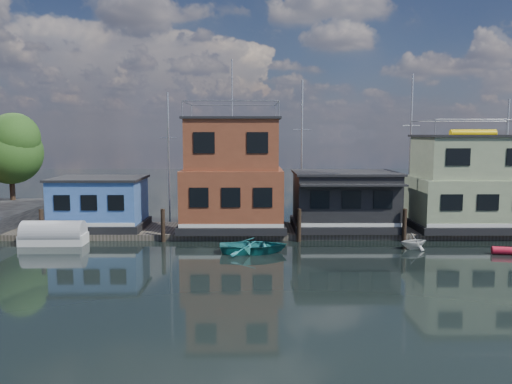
{
  "coord_description": "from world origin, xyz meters",
  "views": [
    {
      "loc": [
        -7.1,
        -23.29,
        7.08
      ],
      "look_at": [
        -6.83,
        12.0,
        3.0
      ],
      "focal_mm": 35.0,
      "sensor_mm": 36.0,
      "label": 1
    }
  ],
  "objects_px": {
    "tarp_runabout": "(54,235)",
    "dinghy_teal": "(254,246)",
    "houseboat_dark": "(344,200)",
    "houseboat_green": "(470,184)",
    "dinghy_white": "(413,241)",
    "houseboat_blue": "(100,203)",
    "houseboat_red": "(233,177)"
  },
  "relations": [
    {
      "from": "dinghy_teal",
      "to": "dinghy_white",
      "type": "distance_m",
      "value": 10.0
    },
    {
      "from": "houseboat_green",
      "to": "dinghy_white",
      "type": "distance_m",
      "value": 8.05
    },
    {
      "from": "houseboat_red",
      "to": "houseboat_blue",
      "type": "bearing_deg",
      "value": -180.0
    },
    {
      "from": "houseboat_blue",
      "to": "houseboat_green",
      "type": "relative_size",
      "value": 0.76
    },
    {
      "from": "houseboat_green",
      "to": "dinghy_white",
      "type": "xyz_separation_m",
      "value": [
        -5.57,
        -4.95,
        -3.05
      ]
    },
    {
      "from": "houseboat_green",
      "to": "dinghy_teal",
      "type": "bearing_deg",
      "value": -159.04
    },
    {
      "from": "houseboat_green",
      "to": "houseboat_red",
      "type": "bearing_deg",
      "value": -180.0
    },
    {
      "from": "houseboat_blue",
      "to": "dinghy_teal",
      "type": "xyz_separation_m",
      "value": [
        10.98,
        -5.95,
        -1.78
      ]
    },
    {
      "from": "houseboat_blue",
      "to": "houseboat_dark",
      "type": "relative_size",
      "value": 0.86
    },
    {
      "from": "houseboat_green",
      "to": "dinghy_white",
      "type": "height_order",
      "value": "houseboat_green"
    },
    {
      "from": "dinghy_teal",
      "to": "houseboat_red",
      "type": "bearing_deg",
      "value": 10.4
    },
    {
      "from": "tarp_runabout",
      "to": "dinghy_teal",
      "type": "bearing_deg",
      "value": -11.61
    },
    {
      "from": "houseboat_red",
      "to": "houseboat_dark",
      "type": "bearing_deg",
      "value": -0.14
    },
    {
      "from": "houseboat_blue",
      "to": "tarp_runabout",
      "type": "height_order",
      "value": "houseboat_blue"
    },
    {
      "from": "houseboat_red",
      "to": "houseboat_green",
      "type": "xyz_separation_m",
      "value": [
        17.0,
        0.0,
        -0.55
      ]
    },
    {
      "from": "dinghy_teal",
      "to": "tarp_runabout",
      "type": "bearing_deg",
      "value": 75.77
    },
    {
      "from": "dinghy_teal",
      "to": "tarp_runabout",
      "type": "height_order",
      "value": "tarp_runabout"
    },
    {
      "from": "houseboat_dark",
      "to": "dinghy_white",
      "type": "relative_size",
      "value": 3.91
    },
    {
      "from": "houseboat_green",
      "to": "tarp_runabout",
      "type": "bearing_deg",
      "value": -172.96
    },
    {
      "from": "houseboat_dark",
      "to": "houseboat_green",
      "type": "xyz_separation_m",
      "value": [
        9.0,
        0.02,
        1.13
      ]
    },
    {
      "from": "tarp_runabout",
      "to": "dinghy_white",
      "type": "relative_size",
      "value": 2.17
    },
    {
      "from": "houseboat_blue",
      "to": "dinghy_teal",
      "type": "distance_m",
      "value": 12.61
    },
    {
      "from": "tarp_runabout",
      "to": "houseboat_dark",
      "type": "bearing_deg",
      "value": 9.22
    },
    {
      "from": "houseboat_green",
      "to": "dinghy_white",
      "type": "relative_size",
      "value": 4.44
    },
    {
      "from": "houseboat_blue",
      "to": "tarp_runabout",
      "type": "xyz_separation_m",
      "value": [
        -1.95,
        -3.51,
        -1.59
      ]
    },
    {
      "from": "houseboat_dark",
      "to": "dinghy_white",
      "type": "xyz_separation_m",
      "value": [
        3.43,
        -4.94,
        -1.92
      ]
    },
    {
      "from": "dinghy_white",
      "to": "houseboat_red",
      "type": "bearing_deg",
      "value": 48.78
    },
    {
      "from": "houseboat_green",
      "to": "dinghy_teal",
      "type": "distance_m",
      "value": 16.91
    },
    {
      "from": "houseboat_red",
      "to": "tarp_runabout",
      "type": "distance_m",
      "value": 12.48
    },
    {
      "from": "dinghy_white",
      "to": "dinghy_teal",
      "type": "bearing_deg",
      "value": 77.9
    },
    {
      "from": "houseboat_green",
      "to": "dinghy_teal",
      "type": "relative_size",
      "value": 2.07
    },
    {
      "from": "houseboat_red",
      "to": "houseboat_green",
      "type": "bearing_deg",
      "value": 0.0
    }
  ]
}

